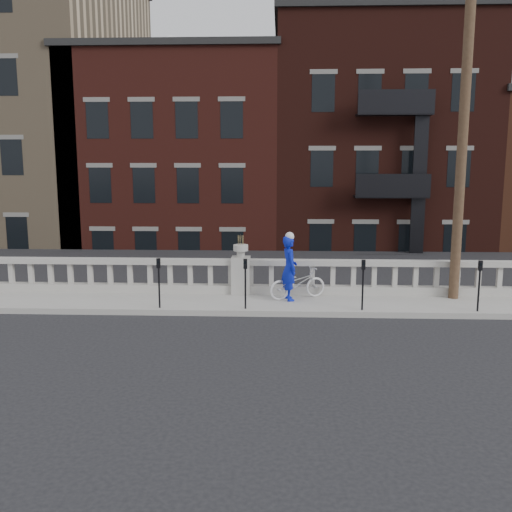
# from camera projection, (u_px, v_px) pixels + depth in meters

# --- Properties ---
(ground) EXTENTS (120.00, 120.00, 0.00)m
(ground) POSITION_uv_depth(u_px,v_px,m) (229.00, 339.00, 13.27)
(ground) COLOR black
(ground) RESTS_ON ground
(sidewalk) EXTENTS (32.00, 2.20, 0.15)m
(sidewalk) POSITION_uv_depth(u_px,v_px,m) (239.00, 303.00, 16.21)
(sidewalk) COLOR #9B9890
(sidewalk) RESTS_ON ground
(balustrade) EXTENTS (28.00, 0.34, 1.03)m
(balustrade) POSITION_uv_depth(u_px,v_px,m) (241.00, 277.00, 17.05)
(balustrade) COLOR #9B9890
(balustrade) RESTS_ON sidewalk
(planter_pedestal) EXTENTS (0.55, 0.55, 1.76)m
(planter_pedestal) POSITION_uv_depth(u_px,v_px,m) (241.00, 271.00, 17.02)
(planter_pedestal) COLOR #9B9890
(planter_pedestal) RESTS_ON sidewalk
(lower_level) EXTENTS (80.00, 44.00, 20.80)m
(lower_level) POSITION_uv_depth(u_px,v_px,m) (271.00, 183.00, 35.50)
(lower_level) COLOR #605E59
(lower_level) RESTS_ON ground
(utility_pole) EXTENTS (1.60, 0.28, 10.00)m
(utility_pole) POSITION_uv_depth(u_px,v_px,m) (464.00, 118.00, 15.67)
(utility_pole) COLOR #422D1E
(utility_pole) RESTS_ON sidewalk
(parking_meter_a) EXTENTS (0.10, 0.09, 1.36)m
(parking_meter_a) POSITION_uv_depth(u_px,v_px,m) (159.00, 277.00, 15.30)
(parking_meter_a) COLOR black
(parking_meter_a) RESTS_ON sidewalk
(parking_meter_b) EXTENTS (0.10, 0.09, 1.36)m
(parking_meter_b) POSITION_uv_depth(u_px,v_px,m) (245.00, 278.00, 15.21)
(parking_meter_b) COLOR black
(parking_meter_b) RESTS_ON sidewalk
(parking_meter_c) EXTENTS (0.10, 0.09, 1.36)m
(parking_meter_c) POSITION_uv_depth(u_px,v_px,m) (363.00, 279.00, 15.08)
(parking_meter_c) COLOR black
(parking_meter_c) RESTS_ON sidewalk
(parking_meter_d) EXTENTS (0.10, 0.09, 1.36)m
(parking_meter_d) POSITION_uv_depth(u_px,v_px,m) (479.00, 280.00, 14.95)
(parking_meter_d) COLOR black
(parking_meter_d) RESTS_ON sidewalk
(bicycle) EXTENTS (1.82, 1.23, 0.90)m
(bicycle) POSITION_uv_depth(u_px,v_px,m) (297.00, 283.00, 16.41)
(bicycle) COLOR silver
(bicycle) RESTS_ON sidewalk
(cyclist) EXTENTS (0.60, 0.76, 1.85)m
(cyclist) POSITION_uv_depth(u_px,v_px,m) (289.00, 268.00, 16.17)
(cyclist) COLOR #0B1BB1
(cyclist) RESTS_ON sidewalk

